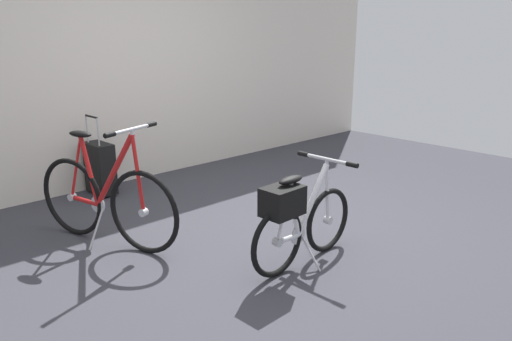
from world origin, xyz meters
The scene contains 5 objects.
ground_plane centered at (0.00, 0.00, 0.00)m, with size 8.30×8.30×0.00m, color #38383F.
back_wall centered at (0.00, 2.31, 1.46)m, with size 8.30×0.10×2.91m, color silver.
folding_bike_foreground centered at (-0.27, -0.47, 0.37)m, with size 1.08×0.53×0.76m.
display_bike_left centered at (-1.06, 0.83, 0.37)m, with size 0.60×1.35×0.98m.
rolling_suitcase centered at (-0.53, 2.02, 0.28)m, with size 0.19×0.37×0.83m.
Camera 1 is at (-2.70, -2.61, 1.64)m, focal length 34.38 mm.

